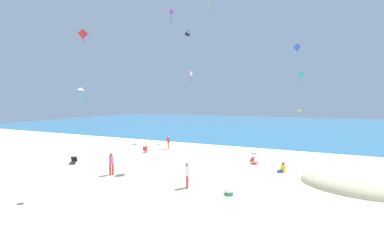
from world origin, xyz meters
name	(u,v)px	position (x,y,z in m)	size (l,w,h in m)	color
ground_plane	(211,161)	(0.00, 10.00, 0.00)	(120.00, 120.00, 0.00)	beige
ocean_water	(257,124)	(0.00, 48.03, 0.03)	(120.00, 60.00, 0.05)	teal
dune_mound	(360,186)	(10.79, 7.86, 0.00)	(6.92, 4.84, 2.01)	beige
beach_chair_far_left	(254,161)	(3.75, 10.74, 0.25)	(0.80, 0.78, 0.58)	#D13D3D
beach_chair_near_camera	(74,160)	(-10.99, 4.68, 0.28)	(0.77, 0.82, 0.63)	black
beach_chair_far_right	(146,149)	(-7.76, 11.06, 0.28)	(0.78, 0.75, 0.61)	#D13D3D
cooler_box	(229,192)	(3.25, 3.33, 0.13)	(0.57, 0.63, 0.25)	#339956
person_0	(111,162)	(-5.66, 3.50, 0.97)	(0.47, 0.47, 1.67)	red
person_1	(187,173)	(0.57, 3.33, 0.94)	(0.41, 0.41, 1.63)	red
person_2	(168,141)	(-6.15, 13.32, 0.90)	(0.34, 0.34, 1.55)	orange
person_3	(283,168)	(6.14, 9.12, 0.30)	(0.70, 0.68, 0.80)	yellow
kite_pink	(191,73)	(-5.70, 18.87, 9.34)	(0.88, 0.90, 1.81)	pink
kite_purple	(171,13)	(-5.79, 13.56, 15.32)	(0.57, 0.19, 1.53)	purple
kite_black	(188,32)	(-6.53, 20.05, 15.16)	(1.08, 1.28, 1.55)	black
kite_red	(83,34)	(-9.12, 4.51, 10.93)	(0.65, 0.52, 1.12)	red
kite_yellow	(300,110)	(7.88, 21.61, 4.39)	(0.56, 0.54, 1.04)	yellow
kite_blue	(297,47)	(7.24, 19.20, 11.63)	(0.83, 0.39, 1.27)	blue
kite_teal	(301,74)	(7.83, 19.99, 8.67)	(0.64, 0.60, 1.47)	#1EADAD
kite_white	(81,89)	(-4.68, 0.18, 6.18)	(0.40, 0.32, 0.78)	white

